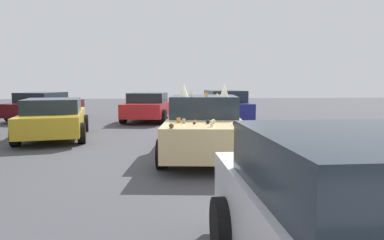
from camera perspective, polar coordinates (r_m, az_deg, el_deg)
name	(u,v)px	position (r m, az deg, el deg)	size (l,w,h in m)	color
ground_plane	(204,155)	(8.51, 2.02, -6.01)	(60.00, 60.00, 0.00)	#47474C
art_car_decorated	(204,126)	(8.42, 2.04, -1.03)	(4.59, 2.38, 1.81)	#D8BC7F
parked_sedan_row_back_center	(377,238)	(2.84, 29.14, -17.34)	(3.98, 2.01, 1.46)	silver
parked_sedan_near_right	(54,118)	(11.81, -22.61, 0.30)	(4.41, 2.60, 1.32)	gold
parked_sedan_near_left	(224,106)	(15.59, 5.50, 2.43)	(4.20, 2.20, 1.47)	navy
parked_sedan_behind_right	(45,106)	(18.10, -23.95, 2.27)	(4.82, 2.87, 1.36)	#5B1419
parked_sedan_far_right	(149,107)	(16.04, -7.43, 2.30)	(4.41, 2.53, 1.35)	red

